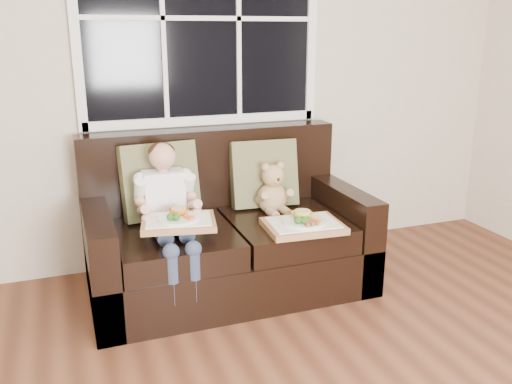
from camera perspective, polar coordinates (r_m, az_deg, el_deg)
name	(u,v)px	position (r m, az deg, el deg)	size (l,w,h in m)	color
room_walls	(493,21)	(1.45, 23.71, 16.14)	(4.52, 5.02, 2.71)	#C0B79F
window_back	(201,18)	(3.66, -5.82, 17.74)	(1.62, 0.04, 1.37)	black
loveseat	(225,238)	(3.45, -3.24, -4.89)	(1.70, 0.92, 0.96)	black
pillow_left	(160,181)	(3.40, -10.10, 1.17)	(0.49, 0.26, 0.48)	#6D6743
pillow_right	(264,173)	(3.58, 0.83, 1.96)	(0.45, 0.23, 0.45)	#6D6743
child	(167,202)	(3.16, -9.32, -1.08)	(0.34, 0.58, 0.78)	white
teddy_bear	(273,192)	(3.46, 1.78, 0.03)	(0.20, 0.25, 0.34)	tan
tray_left	(179,221)	(3.00, -8.15, -3.00)	(0.45, 0.38, 0.09)	#A77C4B
tray_right	(303,224)	(3.20, 5.00, -3.39)	(0.47, 0.37, 0.10)	#A77C4B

